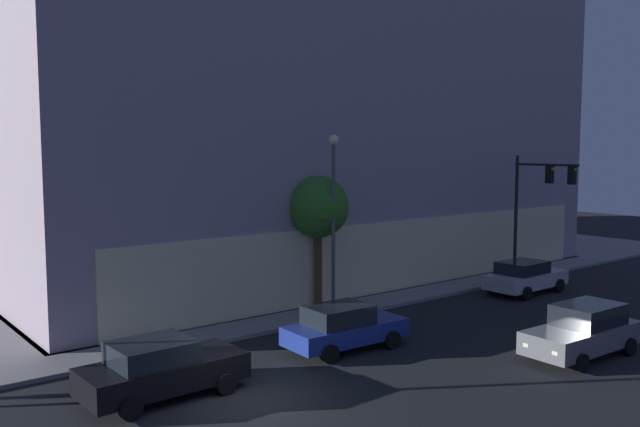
% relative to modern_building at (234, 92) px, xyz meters
% --- Properties ---
extents(ground_plane, '(120.00, 120.00, 0.00)m').
position_rel_modern_building_xyz_m(ground_plane, '(-13.19, -22.46, -10.78)').
color(ground_plane, black).
extents(modern_building, '(33.21, 30.49, 21.70)m').
position_rel_modern_building_xyz_m(modern_building, '(0.00, 0.00, 0.00)').
color(modern_building, '#4C4C51').
rests_on(modern_building, ground).
extents(traffic_light_far_corner, '(0.50, 3.81, 6.54)m').
position_rel_modern_building_xyz_m(traffic_light_far_corner, '(7.50, -17.87, -6.05)').
color(traffic_light_far_corner, black).
rests_on(traffic_light_far_corner, sidewalk_corner).
extents(street_lamp_sidewalk, '(0.44, 0.44, 7.47)m').
position_rel_modern_building_xyz_m(street_lamp_sidewalk, '(-5.26, -16.52, -5.90)').
color(street_lamp_sidewalk, '#555555').
rests_on(street_lamp_sidewalk, sidewalk_corner).
extents(sidewalk_tree, '(2.70, 2.70, 5.74)m').
position_rel_modern_building_xyz_m(sidewalk_tree, '(-5.11, -15.31, -6.29)').
color(sidewalk_tree, brown).
rests_on(sidewalk_tree, sidewalk_corner).
extents(car_black, '(4.66, 2.29, 1.66)m').
position_rel_modern_building_xyz_m(car_black, '(-14.97, -20.58, -9.95)').
color(car_black, black).
rests_on(car_black, ground).
extents(car_blue, '(4.51, 2.17, 1.61)m').
position_rel_modern_building_xyz_m(car_blue, '(-8.06, -20.47, -9.97)').
color(car_blue, navy).
rests_on(car_blue, ground).
extents(car_grey, '(4.73, 2.16, 1.76)m').
position_rel_modern_building_xyz_m(car_grey, '(-2.13, -26.05, -9.91)').
color(car_grey, slate).
rests_on(car_grey, ground).
extents(car_silver, '(4.60, 2.19, 1.60)m').
position_rel_modern_building_xyz_m(car_silver, '(4.86, -19.02, -9.96)').
color(car_silver, '#B7BABF').
rests_on(car_silver, ground).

